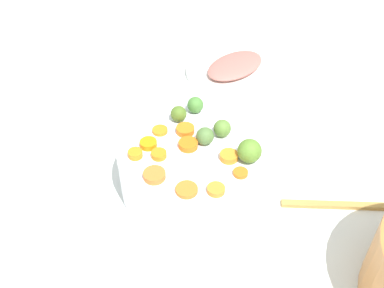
# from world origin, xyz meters

# --- Properties ---
(tabletop) EXTENTS (2.40, 2.40, 0.02)m
(tabletop) POSITION_xyz_m (0.00, 0.00, 0.01)
(tabletop) COLOR silver
(tabletop) RESTS_ON ground
(serving_bowl_carrots) EXTENTS (0.26, 0.26, 0.09)m
(serving_bowl_carrots) POSITION_xyz_m (-0.01, -0.01, 0.07)
(serving_bowl_carrots) COLOR white
(serving_bowl_carrots) RESTS_ON tabletop
(carrot_slice_0) EXTENTS (0.03, 0.03, 0.01)m
(carrot_slice_0) POSITION_xyz_m (-0.09, -0.08, 0.12)
(carrot_slice_0) COLOR orange
(carrot_slice_0) RESTS_ON serving_bowl_carrots
(carrot_slice_1) EXTENTS (0.04, 0.04, 0.01)m
(carrot_slice_1) POSITION_xyz_m (0.01, 0.06, 0.12)
(carrot_slice_1) COLOR orange
(carrot_slice_1) RESTS_ON serving_bowl_carrots
(carrot_slice_2) EXTENTS (0.04, 0.04, 0.01)m
(carrot_slice_2) POSITION_xyz_m (-0.05, -0.07, 0.12)
(carrot_slice_2) COLOR orange
(carrot_slice_2) RESTS_ON serving_bowl_carrots
(carrot_slice_3) EXTENTS (0.04, 0.04, 0.01)m
(carrot_slice_3) POSITION_xyz_m (-0.01, -0.01, 0.12)
(carrot_slice_3) COLOR orange
(carrot_slice_3) RESTS_ON serving_bowl_carrots
(carrot_slice_4) EXTENTS (0.04, 0.04, 0.01)m
(carrot_slice_4) POSITION_xyz_m (-0.11, -0.03, 0.12)
(carrot_slice_4) COLOR orange
(carrot_slice_4) RESTS_ON serving_bowl_carrots
(carrot_slice_5) EXTENTS (0.02, 0.02, 0.01)m
(carrot_slice_5) POSITION_xyz_m (-0.01, 0.09, 0.12)
(carrot_slice_5) COLOR orange
(carrot_slice_5) RESTS_ON serving_bowl_carrots
(carrot_slice_6) EXTENTS (0.04, 0.04, 0.01)m
(carrot_slice_6) POSITION_xyz_m (-0.02, 0.05, 0.12)
(carrot_slice_6) COLOR orange
(carrot_slice_6) RESTS_ON serving_bowl_carrots
(carrot_slice_7) EXTENTS (0.03, 0.03, 0.01)m
(carrot_slice_7) POSITION_xyz_m (0.04, 0.04, 0.12)
(carrot_slice_7) COLOR orange
(carrot_slice_7) RESTS_ON serving_bowl_carrots
(carrot_slice_8) EXTENTS (0.04, 0.04, 0.01)m
(carrot_slice_8) POSITION_xyz_m (-0.11, 0.01, 0.12)
(carrot_slice_8) COLOR orange
(carrot_slice_8) RESTS_ON serving_bowl_carrots
(carrot_slice_9) EXTENTS (0.05, 0.05, 0.01)m
(carrot_slice_9) POSITION_xyz_m (0.03, -0.01, 0.12)
(carrot_slice_9) COLOR orange
(carrot_slice_9) RESTS_ON serving_bowl_carrots
(carrot_slice_10) EXTENTS (0.05, 0.05, 0.01)m
(carrot_slice_10) POSITION_xyz_m (-0.07, 0.06, 0.12)
(carrot_slice_10) COLOR orange
(carrot_slice_10) RESTS_ON serving_bowl_carrots
(brussels_sprout_0) EXTENTS (0.03, 0.03, 0.03)m
(brussels_sprout_0) POSITION_xyz_m (-0.00, -0.04, 0.13)
(brussels_sprout_0) COLOR #52763B
(brussels_sprout_0) RESTS_ON serving_bowl_carrots
(brussels_sprout_1) EXTENTS (0.03, 0.03, 0.03)m
(brussels_sprout_1) POSITION_xyz_m (0.07, 0.00, 0.13)
(brussels_sprout_1) COLOR #507025
(brussels_sprout_1) RESTS_ON serving_bowl_carrots
(brussels_sprout_2) EXTENTS (0.03, 0.03, 0.03)m
(brussels_sprout_2) POSITION_xyz_m (0.02, -0.07, 0.13)
(brussels_sprout_2) COLOR #5B8335
(brussels_sprout_2) RESTS_ON serving_bowl_carrots
(brussels_sprout_3) EXTENTS (0.04, 0.04, 0.04)m
(brussels_sprout_3) POSITION_xyz_m (-0.05, -0.10, 0.13)
(brussels_sprout_3) COLOR #5C892E
(brussels_sprout_3) RESTS_ON serving_bowl_carrots
(brussels_sprout_4) EXTENTS (0.03, 0.03, 0.03)m
(brussels_sprout_4) POSITION_xyz_m (0.09, -0.03, 0.13)
(brussels_sprout_4) COLOR #488036
(brussels_sprout_4) RESTS_ON serving_bowl_carrots
(ham_plate) EXTENTS (0.27, 0.27, 0.01)m
(ham_plate) POSITION_xyz_m (0.35, -0.19, 0.03)
(ham_plate) COLOR white
(ham_plate) RESTS_ON tabletop
(ham_slice_main) EXTENTS (0.18, 0.19, 0.02)m
(ham_slice_main) POSITION_xyz_m (0.35, -0.18, 0.04)
(ham_slice_main) COLOR #BC685E
(ham_slice_main) RESTS_ON ham_plate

